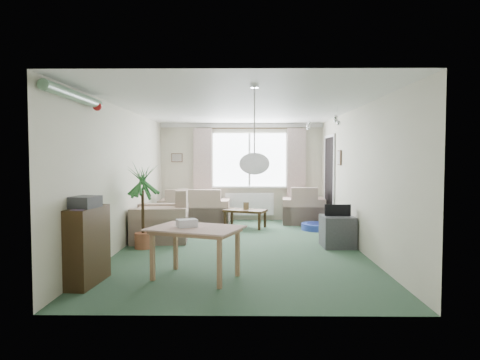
{
  "coord_description": "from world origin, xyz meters",
  "views": [
    {
      "loc": [
        0.09,
        -7.36,
        1.55
      ],
      "look_at": [
        0.0,
        0.3,
        1.15
      ],
      "focal_mm": 32.0,
      "sensor_mm": 36.0,
      "label": 1
    }
  ],
  "objects_px": {
    "bookshelf": "(88,246)",
    "tv_cube": "(337,231)",
    "armchair_corner": "(303,205)",
    "sofa": "(195,206)",
    "coffee_table": "(245,219)",
    "houseplant": "(143,206)",
    "armchair_left": "(160,215)",
    "pet_bed": "(317,227)",
    "dining_table": "(196,254)"
  },
  "relations": [
    {
      "from": "bookshelf",
      "to": "tv_cube",
      "type": "relative_size",
      "value": 1.6
    },
    {
      "from": "tv_cube",
      "to": "bookshelf",
      "type": "bearing_deg",
      "value": -148.91
    },
    {
      "from": "armchair_corner",
      "to": "tv_cube",
      "type": "bearing_deg",
      "value": 99.48
    },
    {
      "from": "sofa",
      "to": "bookshelf",
      "type": "xyz_separation_m",
      "value": [
        -0.74,
        -4.95,
        0.06
      ]
    },
    {
      "from": "coffee_table",
      "to": "bookshelf",
      "type": "distance_m",
      "value": 4.68
    },
    {
      "from": "sofa",
      "to": "coffee_table",
      "type": "bearing_deg",
      "value": 150.16
    },
    {
      "from": "houseplant",
      "to": "bookshelf",
      "type": "bearing_deg",
      "value": -95.31
    },
    {
      "from": "sofa",
      "to": "coffee_table",
      "type": "height_order",
      "value": "sofa"
    },
    {
      "from": "armchair_left",
      "to": "houseplant",
      "type": "height_order",
      "value": "houseplant"
    },
    {
      "from": "armchair_corner",
      "to": "houseplant",
      "type": "bearing_deg",
      "value": 47.34
    },
    {
      "from": "armchair_corner",
      "to": "tv_cube",
      "type": "height_order",
      "value": "armchair_corner"
    },
    {
      "from": "bookshelf",
      "to": "houseplant",
      "type": "relative_size",
      "value": 0.66
    },
    {
      "from": "armchair_corner",
      "to": "pet_bed",
      "type": "height_order",
      "value": "armchair_corner"
    },
    {
      "from": "pet_bed",
      "to": "tv_cube",
      "type": "bearing_deg",
      "value": -88.36
    },
    {
      "from": "sofa",
      "to": "armchair_corner",
      "type": "xyz_separation_m",
      "value": [
        2.58,
        -0.02,
        0.03
      ]
    },
    {
      "from": "armchair_left",
      "to": "pet_bed",
      "type": "xyz_separation_m",
      "value": [
        3.15,
        1.19,
        -0.41
      ]
    },
    {
      "from": "sofa",
      "to": "bookshelf",
      "type": "distance_m",
      "value": 5.0
    },
    {
      "from": "armchair_corner",
      "to": "coffee_table",
      "type": "height_order",
      "value": "armchair_corner"
    },
    {
      "from": "bookshelf",
      "to": "houseplant",
      "type": "bearing_deg",
      "value": 89.48
    },
    {
      "from": "armchair_left",
      "to": "houseplant",
      "type": "relative_size",
      "value": 0.73
    },
    {
      "from": "armchair_left",
      "to": "bookshelf",
      "type": "distance_m",
      "value": 2.8
    },
    {
      "from": "coffee_table",
      "to": "dining_table",
      "type": "bearing_deg",
      "value": -99.08
    },
    {
      "from": "dining_table",
      "to": "tv_cube",
      "type": "bearing_deg",
      "value": 41.35
    },
    {
      "from": "coffee_table",
      "to": "tv_cube",
      "type": "relative_size",
      "value": 1.51
    },
    {
      "from": "armchair_left",
      "to": "tv_cube",
      "type": "height_order",
      "value": "armchair_left"
    },
    {
      "from": "houseplant",
      "to": "tv_cube",
      "type": "distance_m",
      "value": 3.39
    },
    {
      "from": "bookshelf",
      "to": "dining_table",
      "type": "xyz_separation_m",
      "value": [
        1.3,
        0.25,
        -0.15
      ]
    },
    {
      "from": "houseplant",
      "to": "pet_bed",
      "type": "height_order",
      "value": "houseplant"
    },
    {
      "from": "tv_cube",
      "to": "pet_bed",
      "type": "distance_m",
      "value": 1.76
    },
    {
      "from": "sofa",
      "to": "pet_bed",
      "type": "distance_m",
      "value": 2.94
    },
    {
      "from": "armchair_corner",
      "to": "coffee_table",
      "type": "xyz_separation_m",
      "value": [
        -1.38,
        -0.67,
        -0.23
      ]
    },
    {
      "from": "armchair_left",
      "to": "houseplant",
      "type": "bearing_deg",
      "value": -16.42
    },
    {
      "from": "armchair_left",
      "to": "tv_cube",
      "type": "relative_size",
      "value": 1.79
    },
    {
      "from": "armchair_left",
      "to": "dining_table",
      "type": "bearing_deg",
      "value": 15.83
    },
    {
      "from": "tv_cube",
      "to": "armchair_left",
      "type": "bearing_deg",
      "value": 169.09
    },
    {
      "from": "armchair_corner",
      "to": "pet_bed",
      "type": "relative_size",
      "value": 1.42
    },
    {
      "from": "armchair_corner",
      "to": "armchair_left",
      "type": "bearing_deg",
      "value": 40.43
    },
    {
      "from": "coffee_table",
      "to": "bookshelf",
      "type": "height_order",
      "value": "bookshelf"
    },
    {
      "from": "bookshelf",
      "to": "tv_cube",
      "type": "height_order",
      "value": "bookshelf"
    },
    {
      "from": "coffee_table",
      "to": "armchair_left",
      "type": "bearing_deg",
      "value": -137.41
    },
    {
      "from": "sofa",
      "to": "dining_table",
      "type": "distance_m",
      "value": 4.73
    },
    {
      "from": "sofa",
      "to": "coffee_table",
      "type": "xyz_separation_m",
      "value": [
        1.2,
        -0.7,
        -0.21
      ]
    },
    {
      "from": "dining_table",
      "to": "tv_cube",
      "type": "height_order",
      "value": "dining_table"
    },
    {
      "from": "houseplant",
      "to": "pet_bed",
      "type": "relative_size",
      "value": 2.11
    },
    {
      "from": "coffee_table",
      "to": "houseplant",
      "type": "relative_size",
      "value": 0.62
    },
    {
      "from": "dining_table",
      "to": "tv_cube",
      "type": "relative_size",
      "value": 1.73
    },
    {
      "from": "coffee_table",
      "to": "houseplant",
      "type": "distance_m",
      "value": 2.86
    },
    {
      "from": "houseplant",
      "to": "tv_cube",
      "type": "height_order",
      "value": "houseplant"
    },
    {
      "from": "armchair_left",
      "to": "bookshelf",
      "type": "relative_size",
      "value": 1.12
    },
    {
      "from": "coffee_table",
      "to": "bookshelf",
      "type": "bearing_deg",
      "value": -114.5
    }
  ]
}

